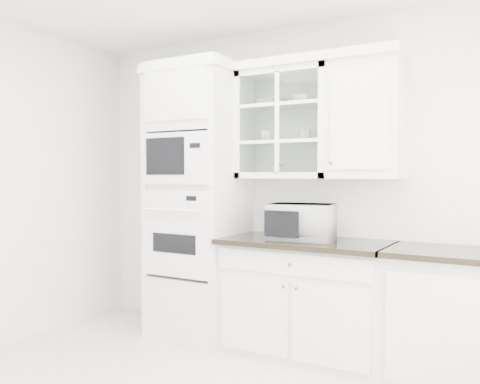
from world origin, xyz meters
The scene contains 12 objects.
room_shell centered at (0.00, 0.43, 1.78)m, with size 4.00×3.50×2.70m.
oven_column centered at (-0.75, 1.42, 1.20)m, with size 0.76×0.68×2.40m.
base_cabinet_run centered at (0.28, 1.45, 0.46)m, with size 1.32×0.67×0.92m.
extra_base_cabinet centered at (1.28, 1.45, 0.46)m, with size 0.72×0.67×0.92m.
upper_cabinet_glass centered at (0.03, 1.58, 1.85)m, with size 0.80×0.33×0.90m.
upper_cabinet_solid centered at (0.71, 1.58, 1.85)m, with size 0.55×0.33×0.90m, color white.
crown_molding centered at (-0.07, 1.56, 2.33)m, with size 2.14×0.38×0.07m, color white.
countertop_microwave centered at (0.26, 1.40, 1.06)m, with size 0.49×0.41×0.28m, color white.
bowl_a centered at (-0.11, 1.59, 2.04)m, with size 0.24×0.24×0.06m, color white.
bowl_b centered at (0.18, 1.58, 2.04)m, with size 0.19×0.19×0.06m, color white.
cup_a centered at (-0.15, 1.58, 1.75)m, with size 0.11×0.11×0.09m, color white.
cup_b centered at (0.19, 1.60, 1.76)m, with size 0.10×0.10×0.09m, color white.
Camera 1 is at (1.85, -2.25, 1.43)m, focal length 38.00 mm.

